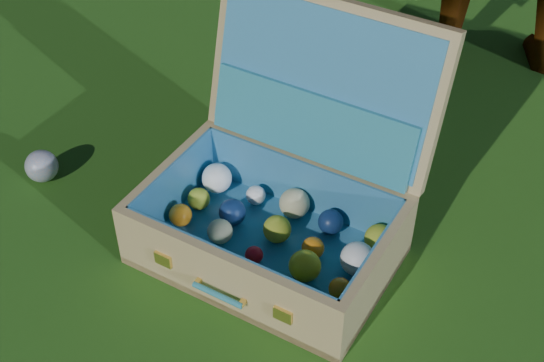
{
  "coord_description": "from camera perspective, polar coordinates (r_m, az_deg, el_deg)",
  "views": [
    {
      "loc": [
        0.06,
        -1.28,
        1.22
      ],
      "look_at": [
        -0.12,
        -0.09,
        0.16
      ],
      "focal_mm": 50.0,
      "sensor_mm": 36.0,
      "label": 1
    }
  ],
  "objects": [
    {
      "name": "stray_ball",
      "position": [
        1.91,
        -16.96,
        1.09
      ],
      "size": [
        0.08,
        0.08,
        0.08
      ],
      "primitive_type": "sphere",
      "color": "#4783B9",
      "rests_on": "ground"
    },
    {
      "name": "suitcase",
      "position": [
        1.61,
        1.15,
        -0.5
      ],
      "size": [
        0.67,
        0.64,
        0.5
      ],
      "rotation": [
        0.0,
        0.0,
        -0.38
      ],
      "color": "tan",
      "rests_on": "ground"
    },
    {
      "name": "ground",
      "position": [
        1.77,
        4.37,
        -2.2
      ],
      "size": [
        60.0,
        60.0,
        0.0
      ],
      "primitive_type": "plane",
      "color": "#215114",
      "rests_on": "ground"
    }
  ]
}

